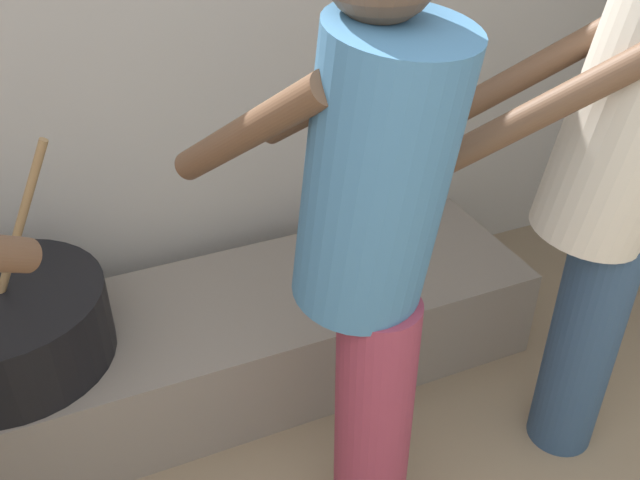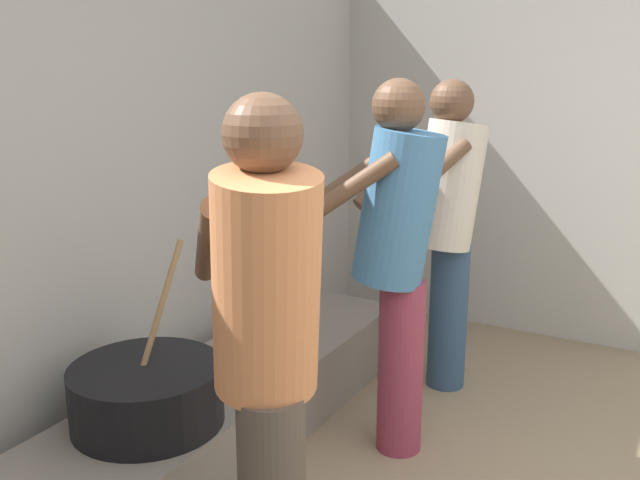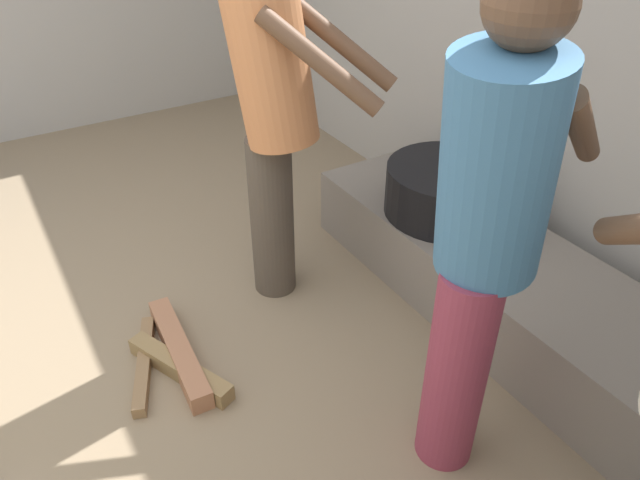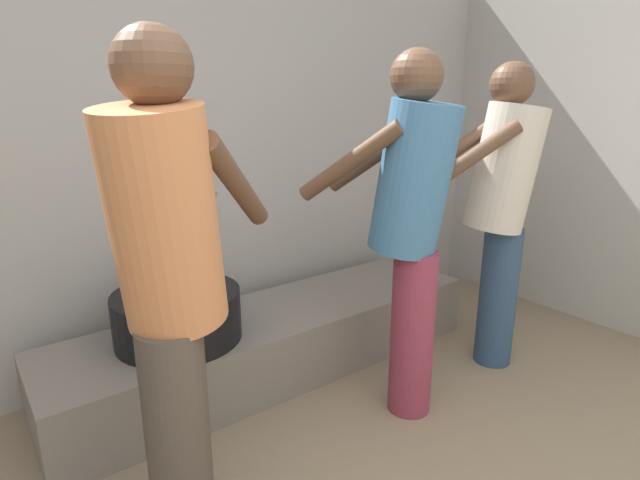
{
  "view_description": "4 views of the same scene",
  "coord_description": "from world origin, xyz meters",
  "px_view_note": "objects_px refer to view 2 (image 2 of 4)",
  "views": [
    {
      "loc": [
        0.37,
        0.2,
        1.78
      ],
      "look_at": [
        0.98,
        1.61,
        0.77
      ],
      "focal_mm": 38.76,
      "sensor_mm": 36.0,
      "label": 1
    },
    {
      "loc": [
        -1.68,
        0.2,
        1.71
      ],
      "look_at": [
        0.43,
        1.37,
        1.09
      ],
      "focal_mm": 39.55,
      "sensor_mm": 36.0,
      "label": 2
    },
    {
      "loc": [
        1.9,
        0.2,
        1.82
      ],
      "look_at": [
        0.46,
        1.09,
        0.67
      ],
      "focal_mm": 33.1,
      "sensor_mm": 36.0,
      "label": 3
    },
    {
      "loc": [
        -0.61,
        -0.13,
        1.43
      ],
      "look_at": [
        0.59,
        1.46,
        0.87
      ],
      "focal_mm": 27.97,
      "sensor_mm": 36.0,
      "label": 4
    }
  ],
  "objects_px": {
    "cooking_pot_main": "(147,394)",
    "cook_in_cream_shirt": "(448,218)",
    "cook_in_orange_shirt": "(267,343)",
    "cook_in_blue_shirt": "(396,247)"
  },
  "relations": [
    {
      "from": "cook_in_orange_shirt",
      "to": "cook_in_blue_shirt",
      "type": "xyz_separation_m",
      "value": [
        1.11,
        0.08,
        0.01
      ]
    },
    {
      "from": "cooking_pot_main",
      "to": "cook_in_cream_shirt",
      "type": "distance_m",
      "value": 1.72
    },
    {
      "from": "cook_in_cream_shirt",
      "to": "cook_in_orange_shirt",
      "type": "relative_size",
      "value": 0.99
    },
    {
      "from": "cooking_pot_main",
      "to": "cook_in_blue_shirt",
      "type": "distance_m",
      "value": 1.16
    },
    {
      "from": "cooking_pot_main",
      "to": "cook_in_orange_shirt",
      "type": "xyz_separation_m",
      "value": [
        -0.29,
        -0.75,
        0.47
      ]
    },
    {
      "from": "cooking_pot_main",
      "to": "cook_in_blue_shirt",
      "type": "height_order",
      "value": "cook_in_blue_shirt"
    },
    {
      "from": "cook_in_cream_shirt",
      "to": "cook_in_blue_shirt",
      "type": "bearing_deg",
      "value": -178.58
    },
    {
      "from": "cooking_pot_main",
      "to": "cook_in_cream_shirt",
      "type": "bearing_deg",
      "value": -22.99
    },
    {
      "from": "cook_in_blue_shirt",
      "to": "cook_in_orange_shirt",
      "type": "bearing_deg",
      "value": -175.79
    },
    {
      "from": "cooking_pot_main",
      "to": "cook_in_cream_shirt",
      "type": "height_order",
      "value": "cook_in_cream_shirt"
    }
  ]
}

